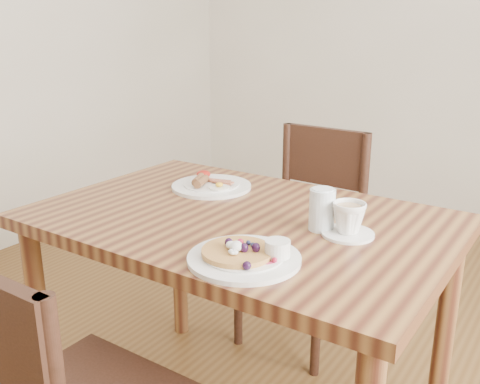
{
  "coord_description": "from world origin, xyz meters",
  "views": [
    {
      "loc": [
        0.83,
        -1.22,
        1.28
      ],
      "look_at": [
        0.0,
        0.0,
        0.82
      ],
      "focal_mm": 40.0,
      "sensor_mm": 36.0,
      "label": 1
    }
  ],
  "objects_px": {
    "dining_table": "(240,246)",
    "water_glass": "(322,210)",
    "chair_far": "(307,226)",
    "teacup_saucer": "(348,220)",
    "breakfast_plate": "(210,185)",
    "pancake_plate": "(246,255)"
  },
  "relations": [
    {
      "from": "dining_table",
      "to": "water_glass",
      "type": "distance_m",
      "value": 0.3
    },
    {
      "from": "chair_far",
      "to": "teacup_saucer",
      "type": "bearing_deg",
      "value": 126.45
    },
    {
      "from": "breakfast_plate",
      "to": "dining_table",
      "type": "bearing_deg",
      "value": -35.34
    },
    {
      "from": "teacup_saucer",
      "to": "chair_far",
      "type": "bearing_deg",
      "value": 124.81
    },
    {
      "from": "pancake_plate",
      "to": "water_glass",
      "type": "bearing_deg",
      "value": 78.45
    },
    {
      "from": "dining_table",
      "to": "water_glass",
      "type": "bearing_deg",
      "value": 6.05
    },
    {
      "from": "pancake_plate",
      "to": "teacup_saucer",
      "type": "height_order",
      "value": "teacup_saucer"
    },
    {
      "from": "dining_table",
      "to": "pancake_plate",
      "type": "distance_m",
      "value": 0.34
    },
    {
      "from": "pancake_plate",
      "to": "water_glass",
      "type": "xyz_separation_m",
      "value": [
        0.06,
        0.28,
        0.04
      ]
    },
    {
      "from": "pancake_plate",
      "to": "water_glass",
      "type": "height_order",
      "value": "water_glass"
    },
    {
      "from": "dining_table",
      "to": "chair_far",
      "type": "bearing_deg",
      "value": 98.29
    },
    {
      "from": "dining_table",
      "to": "teacup_saucer",
      "type": "relative_size",
      "value": 8.57
    },
    {
      "from": "pancake_plate",
      "to": "dining_table",
      "type": "bearing_deg",
      "value": 126.53
    },
    {
      "from": "breakfast_plate",
      "to": "chair_far",
      "type": "bearing_deg",
      "value": 72.72
    },
    {
      "from": "chair_far",
      "to": "water_glass",
      "type": "height_order",
      "value": "chair_far"
    },
    {
      "from": "chair_far",
      "to": "breakfast_plate",
      "type": "height_order",
      "value": "chair_far"
    },
    {
      "from": "chair_far",
      "to": "pancake_plate",
      "type": "distance_m",
      "value": 0.97
    },
    {
      "from": "breakfast_plate",
      "to": "teacup_saucer",
      "type": "height_order",
      "value": "teacup_saucer"
    },
    {
      "from": "dining_table",
      "to": "breakfast_plate",
      "type": "xyz_separation_m",
      "value": [
        -0.23,
        0.17,
        0.11
      ]
    },
    {
      "from": "chair_far",
      "to": "breakfast_plate",
      "type": "relative_size",
      "value": 3.26
    },
    {
      "from": "pancake_plate",
      "to": "teacup_saucer",
      "type": "distance_m",
      "value": 0.32
    },
    {
      "from": "water_glass",
      "to": "chair_far",
      "type": "bearing_deg",
      "value": 119.51
    }
  ]
}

